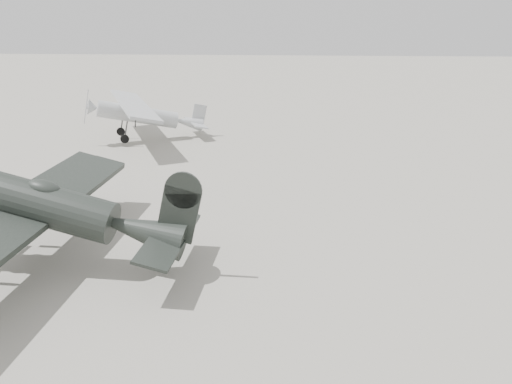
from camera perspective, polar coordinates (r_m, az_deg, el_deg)
ground at (r=16.10m, az=-4.18°, el=-8.25°), size 160.00×160.00×0.00m
lowwing_monoplane at (r=16.23m, az=-21.46°, el=-1.96°), size 8.06×11.23×3.63m
highwing_monoplane at (r=31.62m, az=-12.81°, el=8.94°), size 7.59×9.92×2.90m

